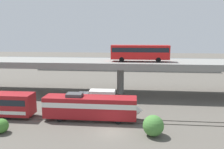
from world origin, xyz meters
TOP-DOWN VIEW (x-y plane):
  - ground_plane at (0.00, 0.00)m, footprint 260.00×260.00m
  - rail_strip_near at (0.00, 3.29)m, footprint 110.00×0.12m
  - rail_strip_far at (0.00, 4.71)m, footprint 110.00×0.12m
  - train_locomotive at (-2.94, 4.00)m, footprint 15.09×3.04m
  - highway_overpass at (0.00, 20.00)m, footprint 96.00×10.65m
  - transit_bus_on_overpass at (4.09, 18.72)m, footprint 12.00×2.68m
  - service_truck_west at (-3.61, 10.74)m, footprint 6.80×2.46m
  - pier_parking_lot at (0.00, 55.00)m, footprint 64.21×10.63m
  - parked_car_0 at (-26.46, 52.89)m, footprint 4.51×1.95m
  - parked_car_1 at (26.33, 55.59)m, footprint 4.07×1.93m
  - parked_car_2 at (-6.80, 57.27)m, footprint 4.29×1.91m
  - parked_car_3 at (-16.50, 52.86)m, footprint 4.28×1.99m
  - parked_car_4 at (12.95, 56.21)m, footprint 4.22×1.86m
  - parked_car_5 at (19.81, 52.90)m, footprint 4.47×1.89m
  - parked_car_6 at (7.62, 53.38)m, footprint 4.46×1.94m
  - parked_car_7 at (-17.71, 57.12)m, footprint 4.32×1.95m
  - harbor_water at (0.00, 78.00)m, footprint 140.00×36.00m
  - shrub_left at (-14.64, -1.79)m, footprint 1.96×1.96m
  - shrub_right at (5.56, -0.64)m, footprint 2.75×2.75m

SIDE VIEW (x-z plane):
  - ground_plane at x=0.00m, z-range 0.00..0.00m
  - harbor_water at x=0.00m, z-range 0.00..0.01m
  - rail_strip_near at x=0.00m, z-range 0.00..0.12m
  - rail_strip_far at x=0.00m, z-range 0.00..0.12m
  - pier_parking_lot at x=0.00m, z-range 0.00..1.32m
  - shrub_left at x=-14.64m, z-range 0.00..1.96m
  - shrub_right at x=5.56m, z-range 0.00..2.75m
  - service_truck_west at x=-3.61m, z-range 0.12..3.16m
  - parked_car_4 at x=12.95m, z-range 1.34..2.84m
  - parked_car_1 at x=26.33m, z-range 1.34..2.84m
  - parked_car_2 at x=-6.80m, z-range 1.34..2.84m
  - parked_car_7 at x=-17.71m, z-range 1.34..2.84m
  - parked_car_5 at x=19.81m, z-range 1.34..2.84m
  - parked_car_3 at x=-16.50m, z-range 1.34..2.84m
  - parked_car_6 at x=7.62m, z-range 1.34..2.84m
  - parked_car_0 at x=-26.46m, z-range 1.34..2.84m
  - train_locomotive at x=-2.94m, z-range 0.10..4.28m
  - highway_overpass at x=0.00m, z-range 2.94..10.34m
  - transit_bus_on_overpass at x=4.09m, z-range 7.76..11.16m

